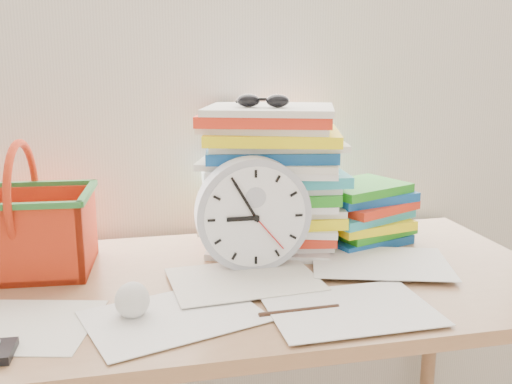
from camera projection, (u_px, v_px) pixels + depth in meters
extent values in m
cube|color=silver|center=(215.00, 12.00, 1.52)|extent=(4.00, 0.04, 2.70)
cube|color=silver|center=(216.00, 31.00, 1.51)|extent=(2.40, 0.01, 2.50)
cube|color=#956A46|center=(245.00, 284.00, 1.28)|extent=(1.40, 0.70, 0.03)
cylinder|color=#956A46|center=(430.00, 342.00, 1.79)|extent=(0.04, 0.04, 0.72)
cylinder|color=#ABAEB9|center=(253.00, 214.00, 1.30)|extent=(0.26, 0.05, 0.26)
sphere|color=silver|center=(132.00, 300.00, 1.07)|extent=(0.07, 0.07, 0.07)
cylinder|color=black|center=(299.00, 311.00, 1.09)|extent=(0.16, 0.02, 0.01)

